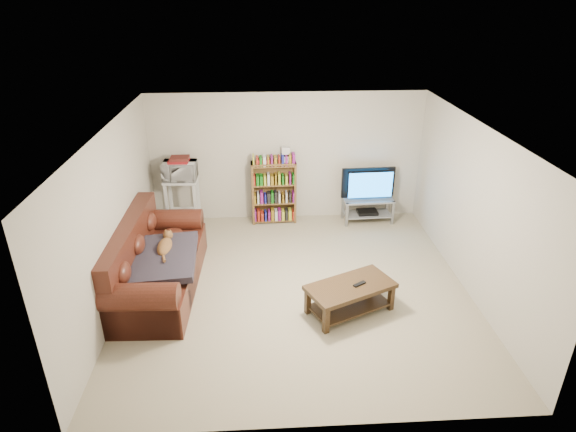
{
  "coord_description": "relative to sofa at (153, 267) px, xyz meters",
  "views": [
    {
      "loc": [
        -0.47,
        -5.98,
        4.04
      ],
      "look_at": [
        -0.1,
        0.4,
        1.0
      ],
      "focal_mm": 30.0,
      "sensor_mm": 36.0,
      "label": 1
    }
  ],
  "objects": [
    {
      "name": "game_boxes",
      "position": [
        0.17,
        2.01,
        0.94
      ],
      "size": [
        0.36,
        0.32,
        0.05
      ],
      "primitive_type": "cube",
      "rotation": [
        0.0,
        0.0,
        -0.04
      ],
      "color": "maroon",
      "rests_on": "microwave"
    },
    {
      "name": "microwave",
      "position": [
        0.17,
        2.01,
        0.75
      ],
      "size": [
        0.6,
        0.42,
        0.32
      ],
      "primitive_type": "imported",
      "rotation": [
        0.0,
        0.0,
        -0.04
      ],
      "color": "silver",
      "rests_on": "microwave_stand"
    },
    {
      "name": "cat",
      "position": [
        0.2,
        0.05,
        0.3
      ],
      "size": [
        0.28,
        0.67,
        0.2
      ],
      "primitive_type": null,
      "rotation": [
        0.0,
        0.0,
        -0.03
      ],
      "color": "brown",
      "rests_on": "sofa"
    },
    {
      "name": "coffee_table",
      "position": [
        2.78,
        -0.75,
        -0.06
      ],
      "size": [
        1.31,
        1.03,
        0.43
      ],
      "rotation": [
        0.0,
        0.0,
        0.43
      ],
      "color": "#382513",
      "rests_on": "floor"
    },
    {
      "name": "sofa",
      "position": [
        0.0,
        0.0,
        0.0
      ],
      "size": [
        1.12,
        2.46,
        1.03
      ],
      "rotation": [
        0.0,
        0.0,
        -0.03
      ],
      "color": "#461C12",
      "rests_on": "floor"
    },
    {
      "name": "remote",
      "position": [
        2.9,
        -0.75,
        0.08
      ],
      "size": [
        0.19,
        0.15,
        0.02
      ],
      "primitive_type": "cube",
      "rotation": [
        0.0,
        0.0,
        0.58
      ],
      "color": "black",
      "rests_on": "coffee_table"
    },
    {
      "name": "ceiling",
      "position": [
        2.1,
        -0.15,
        2.05
      ],
      "size": [
        5.0,
        5.0,
        0.0
      ],
      "primitive_type": "plane",
      "rotation": [
        3.14,
        0.0,
        0.0
      ],
      "color": "white",
      "rests_on": "ground"
    },
    {
      "name": "television",
      "position": [
        3.61,
        2.04,
        0.4
      ],
      "size": [
        1.01,
        0.18,
        0.58
      ],
      "primitive_type": "imported",
      "rotation": [
        0.0,
        0.0,
        3.19
      ],
      "color": "black",
      "rests_on": "tv_stand"
    },
    {
      "name": "dvd_player",
      "position": [
        3.61,
        2.04,
        -0.16
      ],
      "size": [
        0.38,
        0.28,
        0.06
      ],
      "primitive_type": "cube",
      "rotation": [
        0.0,
        0.0,
        0.04
      ],
      "color": "black",
      "rests_on": "tv_stand"
    },
    {
      "name": "tv_stand",
      "position": [
        3.61,
        2.04,
        -0.04
      ],
      "size": [
        0.95,
        0.46,
        0.47
      ],
      "rotation": [
        0.0,
        0.0,
        0.04
      ],
      "color": "#999EA3",
      "rests_on": "floor"
    },
    {
      "name": "wall_right",
      "position": [
        4.6,
        -0.15,
        0.85
      ],
      "size": [
        0.0,
        5.0,
        5.0
      ],
      "primitive_type": "plane",
      "rotation": [
        1.57,
        0.0,
        -1.57
      ],
      "color": "beige",
      "rests_on": "ground"
    },
    {
      "name": "blanket",
      "position": [
        0.19,
        -0.17,
        0.24
      ],
      "size": [
        1.0,
        1.26,
        0.2
      ],
      "primitive_type": "cube",
      "rotation": [
        0.05,
        -0.04,
        0.05
      ],
      "color": "#2C2731",
      "rests_on": "sofa"
    },
    {
      "name": "shelf_clutter",
      "position": [
        1.94,
        2.15,
        0.94
      ],
      "size": [
        0.61,
        0.21,
        0.28
      ],
      "rotation": [
        0.0,
        0.0,
        0.04
      ],
      "color": "silver",
      "rests_on": "bookshelf"
    },
    {
      "name": "wall_back",
      "position": [
        2.1,
        2.35,
        0.85
      ],
      "size": [
        5.0,
        0.0,
        5.0
      ],
      "primitive_type": "plane",
      "rotation": [
        1.57,
        0.0,
        0.0
      ],
      "color": "beige",
      "rests_on": "ground"
    },
    {
      "name": "floor",
      "position": [
        2.1,
        -0.15,
        -0.35
      ],
      "size": [
        5.0,
        5.0,
        0.0
      ],
      "primitive_type": "plane",
      "color": "tan",
      "rests_on": "ground"
    },
    {
      "name": "microwave_stand",
      "position": [
        0.17,
        2.01,
        0.25
      ],
      "size": [
        0.61,
        0.46,
        0.95
      ],
      "rotation": [
        0.0,
        0.0,
        -0.04
      ],
      "color": "silver",
      "rests_on": "floor"
    },
    {
      "name": "wall_front",
      "position": [
        2.1,
        -2.65,
        0.85
      ],
      "size": [
        5.0,
        0.0,
        5.0
      ],
      "primitive_type": "plane",
      "rotation": [
        -1.57,
        0.0,
        0.0
      ],
      "color": "beige",
      "rests_on": "ground"
    },
    {
      "name": "wall_left",
      "position": [
        -0.4,
        -0.15,
        0.85
      ],
      "size": [
        0.0,
        5.0,
        5.0
      ],
      "primitive_type": "plane",
      "rotation": [
        1.57,
        0.0,
        1.57
      ],
      "color": "beige",
      "rests_on": "ground"
    },
    {
      "name": "bookshelf",
      "position": [
        1.84,
        2.14,
        0.26
      ],
      "size": [
        0.83,
        0.29,
        1.19
      ],
      "rotation": [
        0.0,
        0.0,
        0.04
      ],
      "color": "brown",
      "rests_on": "floor"
    }
  ]
}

